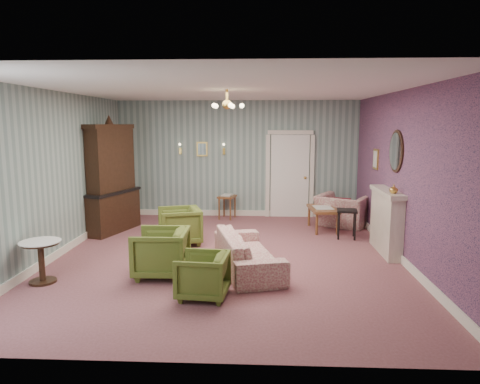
# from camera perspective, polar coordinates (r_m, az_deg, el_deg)

# --- Properties ---
(floor) EXTENTS (7.00, 7.00, 0.00)m
(floor) POSITION_cam_1_polar(r_m,az_deg,el_deg) (7.86, -1.61, -8.40)
(floor) COLOR #874E54
(floor) RESTS_ON ground
(ceiling) EXTENTS (7.00, 7.00, 0.00)m
(ceiling) POSITION_cam_1_polar(r_m,az_deg,el_deg) (7.52, -1.71, 13.20)
(ceiling) COLOR white
(ceiling) RESTS_ON ground
(wall_back) EXTENTS (6.00, 0.00, 6.00)m
(wall_back) POSITION_cam_1_polar(r_m,az_deg,el_deg) (11.03, -0.27, 4.31)
(wall_back) COLOR slate
(wall_back) RESTS_ON ground
(wall_front) EXTENTS (6.00, 0.00, 6.00)m
(wall_front) POSITION_cam_1_polar(r_m,az_deg,el_deg) (4.12, -5.39, -3.59)
(wall_front) COLOR slate
(wall_front) RESTS_ON ground
(wall_left) EXTENTS (0.00, 7.00, 7.00)m
(wall_left) POSITION_cam_1_polar(r_m,az_deg,el_deg) (8.34, -22.70, 2.11)
(wall_left) COLOR slate
(wall_left) RESTS_ON ground
(wall_right) EXTENTS (0.00, 7.00, 7.00)m
(wall_right) POSITION_cam_1_polar(r_m,az_deg,el_deg) (7.91, 20.56, 1.90)
(wall_right) COLOR slate
(wall_right) RESTS_ON ground
(wall_right_floral) EXTENTS (0.00, 7.00, 7.00)m
(wall_right_floral) POSITION_cam_1_polar(r_m,az_deg,el_deg) (7.91, 20.46, 1.91)
(wall_right_floral) COLOR #AC5677
(wall_right_floral) RESTS_ON ground
(door) EXTENTS (1.12, 0.12, 2.16)m
(door) POSITION_cam_1_polar(r_m,az_deg,el_deg) (11.04, 6.48, 2.32)
(door) COLOR white
(door) RESTS_ON floor
(olive_chair_a) EXTENTS (0.67, 0.71, 0.67)m
(olive_chair_a) POSITION_cam_1_polar(r_m,az_deg,el_deg) (6.03, -4.89, -10.50)
(olive_chair_a) COLOR #546222
(olive_chair_a) RESTS_ON floor
(olive_chair_b) EXTENTS (0.76, 0.81, 0.82)m
(olive_chair_b) POSITION_cam_1_polar(r_m,az_deg,el_deg) (6.90, -10.26, -7.47)
(olive_chair_b) COLOR #546222
(olive_chair_b) RESTS_ON floor
(olive_chair_c) EXTENTS (0.93, 0.96, 0.80)m
(olive_chair_c) POSITION_cam_1_polar(r_m,az_deg,el_deg) (8.64, -7.86, -4.15)
(olive_chair_c) COLOR #546222
(olive_chair_c) RESTS_ON floor
(sofa_chintz) EXTENTS (1.07, 2.09, 0.78)m
(sofa_chintz) POSITION_cam_1_polar(r_m,az_deg,el_deg) (7.11, 1.02, -6.97)
(sofa_chintz) COLOR #983D4B
(sofa_chintz) RESTS_ON floor
(wingback_chair) EXTENTS (1.30, 1.17, 0.96)m
(wingback_chair) POSITION_cam_1_polar(r_m,az_deg,el_deg) (10.33, 13.26, -1.69)
(wingback_chair) COLOR #983D4B
(wingback_chair) RESTS_ON floor
(dresser) EXTENTS (0.94, 1.56, 2.46)m
(dresser) POSITION_cam_1_polar(r_m,az_deg,el_deg) (9.82, -16.47, 2.08)
(dresser) COLOR black
(dresser) RESTS_ON floor
(fireplace) EXTENTS (0.30, 1.40, 1.16)m
(fireplace) POSITION_cam_1_polar(r_m,az_deg,el_deg) (8.39, 18.50, -3.65)
(fireplace) COLOR beige
(fireplace) RESTS_ON floor
(mantel_vase) EXTENTS (0.15, 0.15, 0.15)m
(mantel_vase) POSITION_cam_1_polar(r_m,az_deg,el_deg) (7.89, 19.37, 0.37)
(mantel_vase) COLOR gold
(mantel_vase) RESTS_ON fireplace
(oval_mirror) EXTENTS (0.04, 0.76, 0.84)m
(oval_mirror) POSITION_cam_1_polar(r_m,az_deg,el_deg) (8.25, 19.61, 5.01)
(oval_mirror) COLOR white
(oval_mirror) RESTS_ON wall_right
(framed_print) EXTENTS (0.04, 0.34, 0.42)m
(framed_print) POSITION_cam_1_polar(r_m,az_deg,el_deg) (9.56, 17.27, 4.10)
(framed_print) COLOR gold
(framed_print) RESTS_ON wall_right
(coffee_table) EXTENTS (0.64, 1.04, 0.51)m
(coffee_table) POSITION_cam_1_polar(r_m,az_deg,el_deg) (9.86, 10.71, -3.44)
(coffee_table) COLOR brown
(coffee_table) RESTS_ON floor
(side_table_black) EXTENTS (0.45, 0.45, 0.60)m
(side_table_black) POSITION_cam_1_polar(r_m,az_deg,el_deg) (9.24, 13.69, -4.07)
(side_table_black) COLOR black
(side_table_black) RESTS_ON floor
(pedestal_table) EXTENTS (0.73, 0.73, 0.64)m
(pedestal_table) POSITION_cam_1_polar(r_m,az_deg,el_deg) (7.17, -24.42, -8.26)
(pedestal_table) COLOR black
(pedestal_table) RESTS_ON floor
(nesting_table) EXTENTS (0.48, 0.55, 0.62)m
(nesting_table) POSITION_cam_1_polar(r_m,az_deg,el_deg) (10.85, -1.68, -1.85)
(nesting_table) COLOR brown
(nesting_table) RESTS_ON floor
(gilt_mirror_back) EXTENTS (0.28, 0.06, 0.36)m
(gilt_mirror_back) POSITION_cam_1_polar(r_m,az_deg,el_deg) (11.06, -4.97, 5.58)
(gilt_mirror_back) COLOR gold
(gilt_mirror_back) RESTS_ON wall_back
(sconce_left) EXTENTS (0.16, 0.12, 0.30)m
(sconce_left) POSITION_cam_1_polar(r_m,az_deg,el_deg) (11.12, -7.80, 5.56)
(sconce_left) COLOR gold
(sconce_left) RESTS_ON wall_back
(sconce_right) EXTENTS (0.16, 0.12, 0.30)m
(sconce_right) POSITION_cam_1_polar(r_m,az_deg,el_deg) (10.98, -2.12, 5.59)
(sconce_right) COLOR gold
(sconce_right) RESTS_ON wall_back
(chandelier) EXTENTS (0.56, 0.56, 0.36)m
(chandelier) POSITION_cam_1_polar(r_m,az_deg,el_deg) (7.51, -1.70, 11.14)
(chandelier) COLOR gold
(chandelier) RESTS_ON ceiling
(burgundy_cushion) EXTENTS (0.41, 0.28, 0.39)m
(burgundy_cushion) POSITION_cam_1_polar(r_m,az_deg,el_deg) (10.18, 13.14, -1.83)
(burgundy_cushion) COLOR maroon
(burgundy_cushion) RESTS_ON wingback_chair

